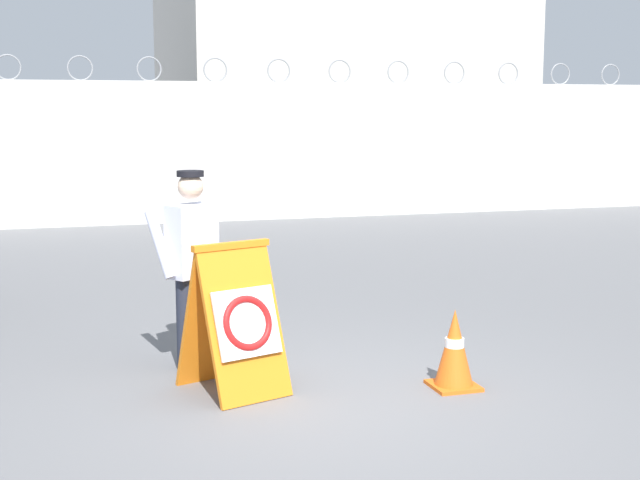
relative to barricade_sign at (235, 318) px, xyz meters
The scene contains 6 objects.
ground_plane 0.97m from the barricade_sign, 44.80° to the right, with size 90.00×90.00×0.00m, color slate.
perimeter_wall 10.65m from the barricade_sign, 87.07° to the left, with size 36.00×0.30×3.16m.
building_block 16.56m from the barricade_sign, 70.07° to the left, with size 7.92×7.46×6.56m.
barricade_sign is the anchor object (origin of this frame).
security_guard 0.85m from the barricade_sign, 106.03° to the left, with size 0.66×0.42×1.69m.
traffic_cone_mid 1.74m from the barricade_sign, 13.27° to the right, with size 0.36×0.36×0.63m.
Camera 1 is at (-1.86, -6.07, 2.20)m, focal length 50.00 mm.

